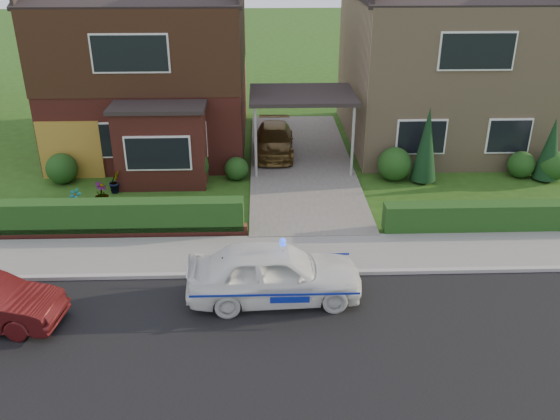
{
  "coord_description": "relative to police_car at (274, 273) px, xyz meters",
  "views": [
    {
      "loc": [
        -1.51,
        -10.05,
        8.14
      ],
      "look_at": [
        -1.05,
        3.5,
        1.68
      ],
      "focal_mm": 38.0,
      "sensor_mm": 36.0,
      "label": 1
    }
  ],
  "objects": [
    {
      "name": "dwarf_wall",
      "position": [
        -4.56,
        3.26,
        -0.53
      ],
      "size": [
        7.7,
        0.25,
        0.36
      ],
      "primitive_type": "cube",
      "color": "maroon",
      "rests_on": "ground"
    },
    {
      "name": "police_car",
      "position": [
        0.0,
        0.0,
        0.0
      ],
      "size": [
        3.85,
        4.26,
        1.59
      ],
      "rotation": [
        0.0,
        0.0,
        1.62
      ],
      "color": "white",
      "rests_on": "ground"
    },
    {
      "name": "shrub_left_mid",
      "position": [
        -2.76,
        7.26,
        -0.05
      ],
      "size": [
        1.32,
        1.32,
        1.32
      ],
      "primitive_type": "sphere",
      "color": "#123B15",
      "rests_on": "ground"
    },
    {
      "name": "potted_plant_a",
      "position": [
        -6.08,
        4.96,
        -0.31
      ],
      "size": [
        0.5,
        0.43,
        0.8
      ],
      "primitive_type": "imported",
      "rotation": [
        0.0,
        0.0,
        -0.41
      ],
      "color": "gray",
      "rests_on": "ground"
    },
    {
      "name": "conifer_b",
      "position": [
        9.84,
        7.16,
        0.39
      ],
      "size": [
        0.9,
        0.9,
        2.2
      ],
      "primitive_type": "cone",
      "color": "black",
      "rests_on": "ground"
    },
    {
      "name": "potted_plant_b",
      "position": [
        -5.22,
        6.54,
        -0.31
      ],
      "size": [
        0.56,
        0.56,
        0.8
      ],
      "primitive_type": "imported",
      "rotation": [
        0.0,
        0.0,
        0.73
      ],
      "color": "gray",
      "rests_on": "ground"
    },
    {
      "name": "shrub_right_near",
      "position": [
        4.44,
        7.36,
        -0.11
      ],
      "size": [
        1.2,
        1.2,
        1.2
      ],
      "primitive_type": "sphere",
      "color": "#123B15",
      "rests_on": "ground"
    },
    {
      "name": "driveway_car",
      "position": [
        0.24,
        9.96,
        -0.06
      ],
      "size": [
        1.59,
        3.7,
        1.06
      ],
      "primitive_type": "imported",
      "rotation": [
        0.0,
        0.0,
        -0.03
      ],
      "color": "brown",
      "rests_on": "driveway"
    },
    {
      "name": "hedge_right",
      "position": [
        7.04,
        3.31,
        -0.71
      ],
      "size": [
        7.5,
        0.55,
        0.8
      ],
      "primitive_type": "cube",
      "color": "#123B15",
      "rests_on": "ground"
    },
    {
      "name": "ground",
      "position": [
        1.24,
        -2.04,
        -0.71
      ],
      "size": [
        120.0,
        120.0,
        0.0
      ],
      "primitive_type": "plane",
      "color": "#224712",
      "rests_on": "ground"
    },
    {
      "name": "driveway",
      "position": [
        1.24,
        8.96,
        -0.65
      ],
      "size": [
        3.8,
        12.0,
        0.12
      ],
      "primitive_type": "cube",
      "color": "#666059",
      "rests_on": "ground"
    },
    {
      "name": "garage_door",
      "position": [
        -7.01,
        7.92,
        0.34
      ],
      "size": [
        2.2,
        0.1,
        2.1
      ],
      "primitive_type": "cube",
      "color": "olive",
      "rests_on": "ground"
    },
    {
      "name": "potted_plant_c",
      "position": [
        -5.43,
        5.47,
        -0.31
      ],
      "size": [
        0.51,
        0.51,
        0.8
      ],
      "primitive_type": "imported",
      "rotation": [
        0.0,
        0.0,
        1.41
      ],
      "color": "gray",
      "rests_on": "ground"
    },
    {
      "name": "sidewalk",
      "position": [
        1.24,
        2.06,
        -0.66
      ],
      "size": [
        60.0,
        2.0,
        0.1
      ],
      "primitive_type": "cube",
      "color": "slate",
      "rests_on": "ground"
    },
    {
      "name": "house_right",
      "position": [
        7.04,
        11.95,
        2.95
      ],
      "size": [
        7.5,
        8.06,
        7.25
      ],
      "color": "tan",
      "rests_on": "ground"
    },
    {
      "name": "shrub_right_mid",
      "position": [
        9.04,
        7.46,
        -0.23
      ],
      "size": [
        0.96,
        0.96,
        0.96
      ],
      "primitive_type": "sphere",
      "color": "#123B15",
      "rests_on": "ground"
    },
    {
      "name": "carport_link",
      "position": [
        1.24,
        8.91,
        1.94
      ],
      "size": [
        3.8,
        3.0,
        2.77
      ],
      "color": "black",
      "rests_on": "ground"
    },
    {
      "name": "kerb",
      "position": [
        1.24,
        1.01,
        -0.65
      ],
      "size": [
        60.0,
        0.16,
        0.12
      ],
      "primitive_type": "cube",
      "color": "#9E9993",
      "rests_on": "ground"
    },
    {
      "name": "conifer_a",
      "position": [
        5.44,
        7.16,
        0.59
      ],
      "size": [
        0.9,
        0.9,
        2.6
      ],
      "primitive_type": "cone",
      "color": "black",
      "rests_on": "ground"
    },
    {
      "name": "house_left",
      "position": [
        -4.54,
        11.86,
        3.1
      ],
      "size": [
        7.5,
        9.53,
        7.25
      ],
      "color": "maroon",
      "rests_on": "ground"
    },
    {
      "name": "shrub_left_far",
      "position": [
        -7.26,
        7.46,
        -0.17
      ],
      "size": [
        1.08,
        1.08,
        1.08
      ],
      "primitive_type": "sphere",
      "color": "#123B15",
      "rests_on": "ground"
    },
    {
      "name": "shrub_left_near",
      "position": [
        -1.16,
        7.56,
        -0.29
      ],
      "size": [
        0.84,
        0.84,
        0.84
      ],
      "primitive_type": "sphere",
      "color": "#123B15",
      "rests_on": "ground"
    },
    {
      "name": "road",
      "position": [
        1.24,
        -2.04,
        -0.71
      ],
      "size": [
        60.0,
        6.0,
        0.02
      ],
      "primitive_type": "cube",
      "color": "black",
      "rests_on": "ground"
    },
    {
      "name": "shrub_right_far",
      "position": [
        10.04,
        7.16,
        -0.17
      ],
      "size": [
        1.08,
        1.08,
        1.08
      ],
      "primitive_type": "sphere",
      "color": "#123B15",
      "rests_on": "ground"
    },
    {
      "name": "hedge_left",
      "position": [
        -4.56,
        3.41,
        -0.71
      ],
      "size": [
        7.5,
        0.55,
        0.9
      ],
      "primitive_type": "cube",
      "color": "#123B15",
      "rests_on": "ground"
    }
  ]
}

